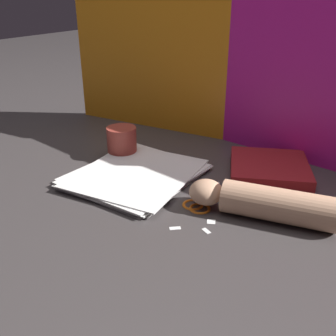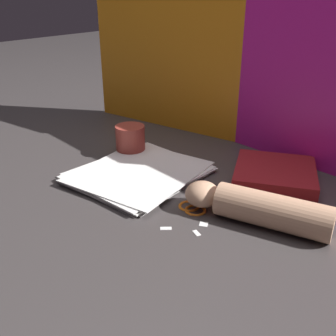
{
  "view_description": "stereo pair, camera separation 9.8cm",
  "coord_description": "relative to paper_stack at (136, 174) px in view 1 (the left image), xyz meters",
  "views": [
    {
      "loc": [
        0.44,
        -0.78,
        0.47
      ],
      "look_at": [
        -0.03,
        -0.03,
        0.06
      ],
      "focal_mm": 42.0,
      "sensor_mm": 36.0,
      "label": 1
    },
    {
      "loc": [
        0.52,
        -0.72,
        0.47
      ],
      "look_at": [
        -0.03,
        -0.03,
        0.06
      ],
      "focal_mm": 42.0,
      "sensor_mm": 36.0,
      "label": 2
    }
  ],
  "objects": [
    {
      "name": "ground_plane",
      "position": [
        0.14,
        0.02,
        -0.01
      ],
      "size": [
        6.0,
        6.0,
        0.0
      ],
      "primitive_type": "plane",
      "color": "#3D3838"
    },
    {
      "name": "paper_scrap_far",
      "position": [
        0.28,
        -0.13,
        -0.01
      ],
      "size": [
        0.02,
        0.02,
        0.0
      ],
      "color": "white",
      "rests_on": "ground_plane"
    },
    {
      "name": "backdrop_panel_center",
      "position": [
        0.17,
        0.38,
        0.26
      ],
      "size": [
        0.7,
        0.14,
        0.54
      ],
      "color": "#D81E9E",
      "rests_on": "ground_plane"
    },
    {
      "name": "book_closed",
      "position": [
        0.3,
        0.21,
        0.01
      ],
      "size": [
        0.27,
        0.28,
        0.04
      ],
      "color": "maroon",
      "rests_on": "ground_plane"
    },
    {
      "name": "hand_forearm",
      "position": [
        0.36,
        -0.01,
        0.03
      ],
      "size": [
        0.33,
        0.14,
        0.08
      ],
      "color": "tan",
      "rests_on": "ground_plane"
    },
    {
      "name": "mug",
      "position": [
        -0.12,
        0.1,
        0.04
      ],
      "size": [
        0.09,
        0.09,
        0.09
      ],
      "color": "#99382D",
      "rests_on": "ground_plane"
    },
    {
      "name": "paper_scrap_near",
      "position": [
        0.22,
        -0.15,
        -0.01
      ],
      "size": [
        0.03,
        0.02,
        0.0
      ],
      "color": "white",
      "rests_on": "ground_plane"
    },
    {
      "name": "paper_stack",
      "position": [
        0.0,
        0.0,
        0.0
      ],
      "size": [
        0.32,
        0.36,
        0.02
      ],
      "color": "white",
      "rests_on": "ground_plane"
    },
    {
      "name": "backdrop_panel_right",
      "position": [
        0.39,
        0.38,
        0.26
      ],
      "size": [
        0.84,
        0.16,
        0.53
      ],
      "color": "red",
      "rests_on": "ground_plane"
    },
    {
      "name": "paper_scrap_mid",
      "position": [
        0.27,
        -0.09,
        -0.01
      ],
      "size": [
        0.02,
        0.02,
        0.0
      ],
      "color": "white",
      "rests_on": "ground_plane"
    },
    {
      "name": "backdrop_panel_left",
      "position": [
        -0.18,
        0.38,
        0.28
      ],
      "size": [
        0.67,
        0.06,
        0.59
      ],
      "color": "orange",
      "rests_on": "ground_plane"
    },
    {
      "name": "scissors",
      "position": [
        0.22,
        -0.03,
        -0.0
      ],
      "size": [
        0.13,
        0.17,
        0.01
      ],
      "color": "silver",
      "rests_on": "ground_plane"
    },
    {
      "name": "paper_scrap_side",
      "position": [
        0.12,
        -0.12,
        -0.01
      ],
      "size": [
        0.02,
        0.02,
        0.0
      ],
      "color": "white",
      "rests_on": "ground_plane"
    }
  ]
}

